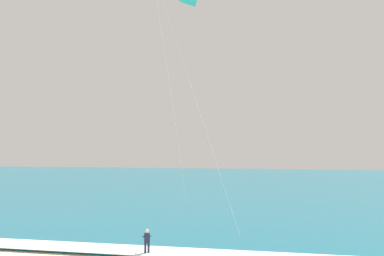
# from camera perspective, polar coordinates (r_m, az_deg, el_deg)

# --- Properties ---
(sea) EXTENTS (200.00, 120.00, 0.20)m
(sea) POSITION_cam_1_polar(r_m,az_deg,el_deg) (87.43, 10.09, -6.80)
(sea) COLOR #146075
(sea) RESTS_ON ground
(surf_foam) EXTENTS (200.00, 2.76, 0.04)m
(surf_foam) POSITION_cam_1_polar(r_m,az_deg,el_deg) (29.17, 3.62, -15.28)
(surf_foam) COLOR white
(surf_foam) RESTS_ON sea
(surfboard) EXTENTS (0.96, 1.46, 0.09)m
(surfboard) POSITION_cam_1_polar(r_m,az_deg,el_deg) (29.67, -5.57, -15.44)
(surfboard) COLOR white
(surfboard) RESTS_ON ground
(kitesurfer) EXTENTS (0.66, 0.65, 1.69)m
(kitesurfer) POSITION_cam_1_polar(r_m,az_deg,el_deg) (29.50, -5.56, -13.70)
(kitesurfer) COLOR #191E38
(kitesurfer) RESTS_ON ground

